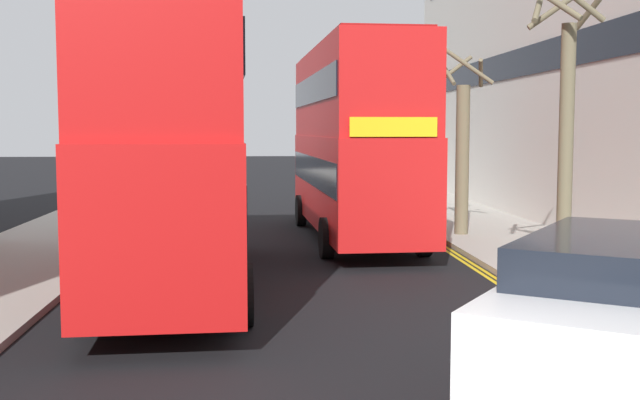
# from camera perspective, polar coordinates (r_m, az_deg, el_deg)

# --- Properties ---
(sidewalk_right) EXTENTS (4.00, 80.00, 0.14)m
(sidewalk_right) POSITION_cam_1_polar(r_m,az_deg,el_deg) (22.19, 14.60, -3.17)
(sidewalk_right) COLOR #ADA89E
(sidewalk_right) RESTS_ON ground
(sidewalk_left) EXTENTS (4.00, 80.00, 0.14)m
(sidewalk_left) POSITION_cam_1_polar(r_m,az_deg,el_deg) (21.75, -19.86, -3.48)
(sidewalk_left) COLOR #ADA89E
(sidewalk_left) RESTS_ON ground
(kerb_line_outer) EXTENTS (0.10, 56.00, 0.01)m
(kerb_line_outer) POSITION_cam_1_polar(r_m,az_deg,el_deg) (19.70, 10.71, -4.34)
(kerb_line_outer) COLOR yellow
(kerb_line_outer) RESTS_ON ground
(kerb_line_inner) EXTENTS (0.10, 56.00, 0.01)m
(kerb_line_inner) POSITION_cam_1_polar(r_m,az_deg,el_deg) (19.65, 10.26, -4.35)
(kerb_line_inner) COLOR yellow
(kerb_line_inner) RESTS_ON ground
(double_decker_bus_away) EXTENTS (3.15, 10.90, 5.64)m
(double_decker_bus_away) POSITION_cam_1_polar(r_m,az_deg,el_deg) (16.02, -10.51, 4.37)
(double_decker_bus_away) COLOR red
(double_decker_bus_away) RESTS_ON ground
(double_decker_bus_oncoming) EXTENTS (3.12, 10.90, 5.64)m
(double_decker_bus_oncoming) POSITION_cam_1_polar(r_m,az_deg,el_deg) (22.85, 2.51, 4.67)
(double_decker_bus_oncoming) COLOR red
(double_decker_bus_oncoming) RESTS_ON ground
(taxi_minivan) EXTENTS (4.24, 5.03, 2.12)m
(taxi_minivan) POSITION_cam_1_polar(r_m,az_deg,el_deg) (8.78, 20.62, -9.42)
(taxi_minivan) COLOR white
(taxi_minivan) RESTS_ON ground
(pedestrian_far) EXTENTS (0.34, 0.22, 1.62)m
(pedestrian_far) POSITION_cam_1_polar(r_m,az_deg,el_deg) (28.89, 8.38, 0.67)
(pedestrian_far) COLOR #2D2D38
(pedestrian_far) RESTS_ON sidewalk_right
(street_tree_near) EXTENTS (1.61, 1.82, 5.51)m
(street_tree_near) POSITION_cam_1_polar(r_m,az_deg,el_deg) (23.31, 10.38, 3.58)
(street_tree_near) COLOR #6B6047
(street_tree_near) RESTS_ON sidewalk_right
(street_tree_mid) EXTENTS (1.70, 1.54, 6.16)m
(street_tree_mid) POSITION_cam_1_polar(r_m,az_deg,el_deg) (16.26, 17.59, 5.07)
(street_tree_mid) COLOR #6B6047
(street_tree_mid) RESTS_ON sidewalk_right
(street_tree_far) EXTENTS (1.59, 1.61, 5.30)m
(street_tree_far) POSITION_cam_1_polar(r_m,az_deg,el_deg) (43.96, 5.42, 4.29)
(street_tree_far) COLOR #6B6047
(street_tree_far) RESTS_ON sidewalk_right
(townhouse_terrace_right) EXTENTS (10.08, 28.00, 14.71)m
(townhouse_terrace_right) POSITION_cam_1_polar(r_m,az_deg,el_deg) (32.79, 21.76, 12.05)
(townhouse_terrace_right) COLOR silver
(townhouse_terrace_right) RESTS_ON ground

